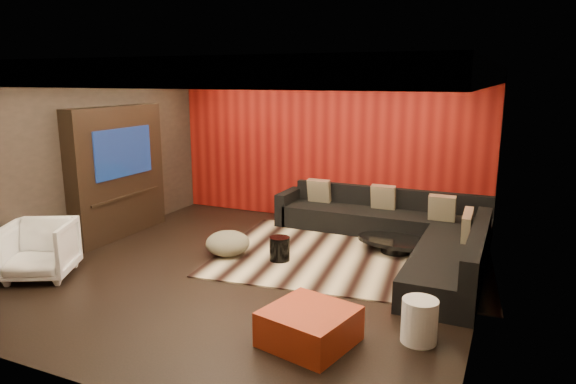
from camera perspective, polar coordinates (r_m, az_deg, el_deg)
The scene contains 26 objects.
floor at distance 7.30m, azimuth -4.14°, elevation -8.88°, with size 6.00×6.00×0.02m, color black.
ceiling at distance 6.79m, azimuth -4.52°, elevation 13.84°, with size 6.00×6.00×0.02m, color silver.
wall_back at distance 9.62m, azimuth 4.29°, elevation 5.05°, with size 6.00×0.02×2.80m, color black.
wall_left at distance 8.74m, azimuth -21.97°, elevation 3.40°, with size 0.02×6.00×2.80m, color black.
wall_right at distance 6.09m, azimuth 21.40°, elevation -0.19°, with size 0.02×6.00×2.80m, color black.
red_feature_wall at distance 9.59m, azimuth 4.21°, elevation 5.02°, with size 5.98×0.05×2.78m, color #6B0C0A.
soffit_back at distance 9.25m, azimuth 3.75°, elevation 12.77°, with size 6.00×0.60×0.22m, color silver.
soffit_front at distance 4.61m, azimuth -21.22°, elevation 12.17°, with size 6.00×0.60×0.22m, color silver.
soffit_left at distance 8.43m, azimuth -21.20°, elevation 11.99°, with size 0.60×4.80×0.22m, color silver.
soffit_right at distance 5.98m, azimuth 19.38°, elevation 12.22°, with size 0.60×4.80×0.22m, color silver.
cove_back at distance 8.93m, azimuth 2.96°, elevation 12.21°, with size 4.80×0.08×0.04m, color #FFD899.
cove_front at distance 4.85m, azimuth -18.25°, elevation 11.30°, with size 4.80×0.08×0.04m, color #FFD899.
cove_left at distance 8.19m, azimuth -19.44°, elevation 11.49°, with size 0.08×4.80×0.04m, color #FFD899.
cove_right at distance 6.03m, azimuth 16.04°, elevation 11.57°, with size 0.08×4.80×0.04m, color #FFD899.
tv_surround at distance 9.10m, azimuth -18.41°, elevation 2.09°, with size 0.30×2.00×2.20m, color black.
tv_screen at distance 8.94m, azimuth -17.81°, elevation 4.23°, with size 0.04×1.30×0.80m, color black.
tv_shelf at distance 9.07m, azimuth -17.49°, elevation -0.47°, with size 0.04×1.60×0.04m, color black.
rug at distance 7.90m, azimuth 7.22°, elevation -7.10°, with size 4.00×3.00×0.02m, color beige.
coffee_table at distance 8.13m, azimuth 11.87°, elevation -5.86°, with size 1.22×1.22×0.21m, color black.
drum_stool at distance 7.59m, azimuth -0.93°, elevation -6.32°, with size 0.30×0.30×0.35m, color black.
striped_pouf at distance 7.87m, azimuth -6.71°, elevation -5.67°, with size 0.67×0.67×0.37m, color beige.
white_side_table at distance 5.56m, azimuth 14.39°, elevation -13.70°, with size 0.37×0.37×0.46m, color silver.
orange_ottoman at distance 5.40m, azimuth 2.38°, elevation -14.68°, with size 0.82×0.82×0.36m, color #A02714.
armchair at distance 7.72m, azimuth -25.89°, elevation -5.80°, with size 0.83×0.86×0.78m, color white.
sectional_sofa at distance 8.32m, azimuth 12.73°, elevation -4.45°, with size 3.65×3.50×0.75m.
throw_pillows at distance 8.65m, azimuth 12.07°, elevation -1.32°, with size 3.00×1.66×0.50m.
Camera 1 is at (3.26, -5.96, 2.66)m, focal length 32.00 mm.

